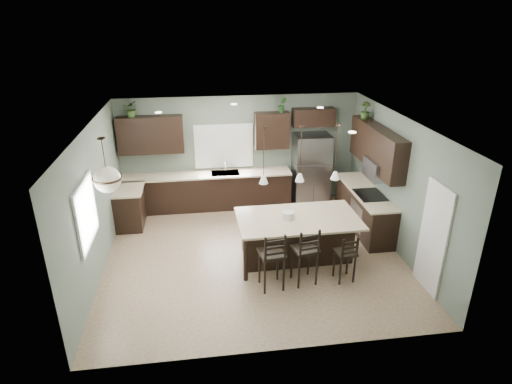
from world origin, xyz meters
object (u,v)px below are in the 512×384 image
at_px(bar_stool_right, 345,257).
at_px(bar_stool_center, 305,255).
at_px(bar_stool_left, 272,260).
at_px(plant_back_left, 131,109).
at_px(refrigerator, 311,170).
at_px(serving_dish, 288,215).
at_px(kitchen_island, 297,238).

bearing_deg(bar_stool_right, bar_stool_center, 170.00).
bearing_deg(bar_stool_left, plant_back_left, 118.42).
relative_size(refrigerator, serving_dish, 7.71).
height_order(bar_stool_left, plant_back_left, plant_back_left).
xyz_separation_m(kitchen_island, bar_stool_left, (-0.68, -0.91, 0.12)).
height_order(serving_dish, bar_stool_right, serving_dish).
distance_m(serving_dish, bar_stool_right, 1.35).
xyz_separation_m(serving_dish, bar_stool_left, (-0.48, -0.91, -0.41)).
bearing_deg(bar_stool_right, serving_dish, 129.46).
distance_m(serving_dish, plant_back_left, 4.53).
bearing_deg(kitchen_island, serving_dish, 180.00).
height_order(kitchen_island, plant_back_left, plant_back_left).
xyz_separation_m(bar_stool_right, plant_back_left, (-4.09, 3.66, 2.11)).
xyz_separation_m(serving_dish, plant_back_left, (-3.18, 2.80, 1.60)).
xyz_separation_m(kitchen_island, plant_back_left, (-3.38, 2.79, 2.14)).
xyz_separation_m(bar_stool_center, plant_back_left, (-3.33, 3.62, 2.02)).
height_order(serving_dish, bar_stool_left, bar_stool_left).
xyz_separation_m(bar_stool_left, bar_stool_center, (0.63, 0.09, -0.00)).
bearing_deg(kitchen_island, bar_stool_center, -94.94).
xyz_separation_m(bar_stool_left, plant_back_left, (-2.70, 3.71, 2.01)).
relative_size(kitchen_island, bar_stool_right, 2.48).
distance_m(refrigerator, serving_dish, 2.89).
bearing_deg(bar_stool_center, kitchen_island, 75.92).
relative_size(kitchen_island, bar_stool_center, 2.07).
bearing_deg(serving_dish, bar_stool_center, -80.10).
bearing_deg(bar_stool_center, bar_stool_left, 177.64).
bearing_deg(bar_stool_center, plant_back_left, 122.37).
relative_size(serving_dish, plant_back_left, 0.60).
bearing_deg(bar_stool_left, refrigerator, 57.75).
xyz_separation_m(refrigerator, kitchen_island, (-0.95, -2.65, -0.46)).
bearing_deg(serving_dish, bar_stool_right, -43.69).
bearing_deg(plant_back_left, refrigerator, -1.89).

